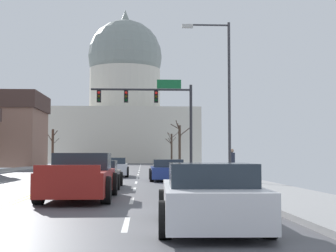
{
  "coord_description": "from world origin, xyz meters",
  "views": [
    {
      "loc": [
        3.83,
        -23.67,
        1.38
      ],
      "look_at": [
        6.41,
        25.81,
        4.44
      ],
      "focal_mm": 52.02,
      "sensor_mm": 36.0,
      "label": 1
    }
  ],
  "objects_px": {
    "sedan_near_04": "(209,197)",
    "bicycle_parked": "(226,174)",
    "signal_gantry": "(156,105)",
    "sedan_near_01": "(167,170)",
    "street_lamp_right": "(223,86)",
    "sedan_near_02": "(98,175)",
    "sedan_oncoming_00": "(84,164)",
    "sedan_near_00": "(113,167)",
    "pedestrian_00": "(232,162)",
    "sedan_oncoming_01": "(96,162)",
    "pickup_truck_near_03": "(80,178)"
  },
  "relations": [
    {
      "from": "sedan_near_04",
      "to": "bicycle_parked",
      "type": "relative_size",
      "value": 2.5
    },
    {
      "from": "signal_gantry",
      "to": "sedan_near_01",
      "type": "xyz_separation_m",
      "value": [
        0.38,
        -10.29,
        -4.79
      ]
    },
    {
      "from": "street_lamp_right",
      "to": "sedan_near_02",
      "type": "distance_m",
      "value": 7.94
    },
    {
      "from": "signal_gantry",
      "to": "sedan_oncoming_00",
      "type": "bearing_deg",
      "value": 123.76
    },
    {
      "from": "signal_gantry",
      "to": "sedan_near_00",
      "type": "height_order",
      "value": "signal_gantry"
    },
    {
      "from": "pedestrian_00",
      "to": "street_lamp_right",
      "type": "bearing_deg",
      "value": -107.64
    },
    {
      "from": "sedan_near_00",
      "to": "sedan_near_04",
      "type": "relative_size",
      "value": 1.07
    },
    {
      "from": "sedan_near_04",
      "to": "sedan_oncoming_01",
      "type": "distance_m",
      "value": 52.29
    },
    {
      "from": "sedan_oncoming_01",
      "to": "sedan_near_01",
      "type": "bearing_deg",
      "value": -77.89
    },
    {
      "from": "bicycle_parked",
      "to": "sedan_near_02",
      "type": "bearing_deg",
      "value": -153.85
    },
    {
      "from": "street_lamp_right",
      "to": "sedan_near_00",
      "type": "relative_size",
      "value": 1.7
    },
    {
      "from": "sedan_near_00",
      "to": "sedan_oncoming_01",
      "type": "bearing_deg",
      "value": 97.83
    },
    {
      "from": "sedan_near_00",
      "to": "sedan_oncoming_00",
      "type": "xyz_separation_m",
      "value": [
        -3.71,
        14.71,
        -0.04
      ]
    },
    {
      "from": "sedan_near_01",
      "to": "bicycle_parked",
      "type": "bearing_deg",
      "value": -47.6
    },
    {
      "from": "sedan_oncoming_00",
      "to": "pedestrian_00",
      "type": "height_order",
      "value": "pedestrian_00"
    },
    {
      "from": "street_lamp_right",
      "to": "sedan_near_00",
      "type": "bearing_deg",
      "value": 124.26
    },
    {
      "from": "street_lamp_right",
      "to": "sedan_oncoming_01",
      "type": "relative_size",
      "value": 1.71
    },
    {
      "from": "sedan_oncoming_00",
      "to": "sedan_oncoming_01",
      "type": "height_order",
      "value": "sedan_oncoming_01"
    },
    {
      "from": "sedan_near_02",
      "to": "pedestrian_00",
      "type": "height_order",
      "value": "pedestrian_00"
    },
    {
      "from": "bicycle_parked",
      "to": "street_lamp_right",
      "type": "bearing_deg",
      "value": -129.1
    },
    {
      "from": "sedan_near_02",
      "to": "sedan_near_04",
      "type": "distance_m",
      "value": 12.39
    },
    {
      "from": "sedan_near_01",
      "to": "sedan_oncoming_01",
      "type": "xyz_separation_m",
      "value": [
        -7.25,
        33.77,
        0.04
      ]
    },
    {
      "from": "sedan_near_01",
      "to": "bicycle_parked",
      "type": "height_order",
      "value": "sedan_near_01"
    },
    {
      "from": "sedan_near_04",
      "to": "sedan_oncoming_01",
      "type": "relative_size",
      "value": 0.94
    },
    {
      "from": "pedestrian_00",
      "to": "signal_gantry",
      "type": "bearing_deg",
      "value": 111.69
    },
    {
      "from": "sedan_near_04",
      "to": "pedestrian_00",
      "type": "height_order",
      "value": "pedestrian_00"
    },
    {
      "from": "street_lamp_right",
      "to": "sedan_oncoming_01",
      "type": "bearing_deg",
      "value": 104.97
    },
    {
      "from": "pickup_truck_near_03",
      "to": "sedan_oncoming_01",
      "type": "distance_m",
      "value": 45.53
    },
    {
      "from": "sedan_near_02",
      "to": "bicycle_parked",
      "type": "distance_m",
      "value": 6.84
    },
    {
      "from": "sedan_near_04",
      "to": "sedan_oncoming_00",
      "type": "distance_m",
      "value": 38.99
    },
    {
      "from": "bicycle_parked",
      "to": "sedan_near_00",
      "type": "bearing_deg",
      "value": 125.44
    },
    {
      "from": "pedestrian_00",
      "to": "sedan_near_00",
      "type": "bearing_deg",
      "value": 141.78
    },
    {
      "from": "pedestrian_00",
      "to": "bicycle_parked",
      "type": "xyz_separation_m",
      "value": [
        -0.9,
        -3.1,
        -0.57
      ]
    },
    {
      "from": "sedan_near_04",
      "to": "sedan_oncoming_00",
      "type": "height_order",
      "value": "sedan_near_04"
    },
    {
      "from": "street_lamp_right",
      "to": "sedan_near_01",
      "type": "xyz_separation_m",
      "value": [
        -2.65,
        3.24,
        -4.35
      ]
    },
    {
      "from": "bicycle_parked",
      "to": "sedan_oncoming_00",
      "type": "bearing_deg",
      "value": 112.91
    },
    {
      "from": "sedan_near_01",
      "to": "signal_gantry",
      "type": "bearing_deg",
      "value": 92.14
    },
    {
      "from": "sedan_near_01",
      "to": "bicycle_parked",
      "type": "xyz_separation_m",
      "value": [
        2.79,
        -3.06,
        -0.08
      ]
    },
    {
      "from": "signal_gantry",
      "to": "sedan_near_04",
      "type": "distance_m",
      "value": 28.73
    },
    {
      "from": "signal_gantry",
      "to": "bicycle_parked",
      "type": "bearing_deg",
      "value": -76.61
    },
    {
      "from": "pickup_truck_near_03",
      "to": "sedan_oncoming_01",
      "type": "xyz_separation_m",
      "value": [
        -3.84,
        45.37,
        -0.06
      ]
    },
    {
      "from": "pickup_truck_near_03",
      "to": "signal_gantry",
      "type": "bearing_deg",
      "value": 82.15
    },
    {
      "from": "sedan_near_02",
      "to": "bicycle_parked",
      "type": "xyz_separation_m",
      "value": [
        6.14,
        3.01,
        -0.07
      ]
    },
    {
      "from": "pickup_truck_near_03",
      "to": "sedan_near_00",
      "type": "bearing_deg",
      "value": 89.91
    },
    {
      "from": "pickup_truck_near_03",
      "to": "bicycle_parked",
      "type": "height_order",
      "value": "pickup_truck_near_03"
    },
    {
      "from": "sedan_near_01",
      "to": "sedan_near_04",
      "type": "height_order",
      "value": "sedan_near_04"
    },
    {
      "from": "sedan_oncoming_01",
      "to": "bicycle_parked",
      "type": "relative_size",
      "value": 2.66
    },
    {
      "from": "sedan_oncoming_00",
      "to": "bicycle_parked",
      "type": "relative_size",
      "value": 2.66
    },
    {
      "from": "sedan_near_02",
      "to": "sedan_oncoming_01",
      "type": "height_order",
      "value": "sedan_oncoming_01"
    },
    {
      "from": "sedan_near_00",
      "to": "bicycle_parked",
      "type": "relative_size",
      "value": 2.68
    }
  ]
}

